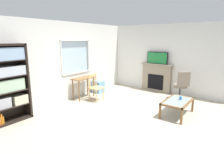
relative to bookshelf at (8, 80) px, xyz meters
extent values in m
cube|color=#B2A893|center=(2.13, -2.25, -1.09)|extent=(6.48, 5.98, 0.02)
cube|color=silver|center=(2.13, 0.24, -0.65)|extent=(5.48, 0.12, 0.86)
cube|color=silver|center=(2.13, 0.24, 1.23)|extent=(5.48, 0.12, 0.59)
cube|color=silver|center=(0.57, 0.24, 0.36)|extent=(2.36, 0.12, 1.16)
cube|color=silver|center=(3.93, 0.24, 0.36)|extent=(1.88, 0.12, 1.16)
cube|color=silver|center=(2.37, 0.25, 0.36)|extent=(1.24, 0.02, 1.16)
cube|color=white|center=(2.37, 0.18, -0.21)|extent=(1.30, 0.06, 0.03)
cube|color=white|center=(2.37, 0.18, 0.92)|extent=(1.30, 0.06, 0.03)
cube|color=white|center=(1.75, 0.18, 0.36)|extent=(0.03, 0.06, 1.16)
cube|color=white|center=(3.00, 0.18, 0.36)|extent=(0.03, 0.06, 1.16)
cube|color=silver|center=(4.93, -2.25, 0.22)|extent=(0.12, 5.18, 2.60)
cube|color=black|center=(0.43, -0.01, -0.10)|extent=(0.05, 0.38, 1.95)
cube|color=black|center=(0.00, -0.01, 0.85)|extent=(0.90, 0.38, 0.05)
cube|color=black|center=(0.00, -0.01, -1.06)|extent=(0.90, 0.38, 0.05)
cube|color=black|center=(0.00, 0.18, -0.10)|extent=(0.90, 0.02, 1.95)
cube|color=black|center=(0.00, -0.01, -0.68)|extent=(0.85, 0.36, 0.02)
cube|color=black|center=(0.00, -0.01, -0.29)|extent=(0.85, 0.36, 0.02)
cube|color=black|center=(0.00, -0.01, 0.09)|extent=(0.85, 0.36, 0.02)
cube|color=black|center=(0.00, -0.01, 0.47)|extent=(0.85, 0.36, 0.02)
cube|color=#B2B2BC|center=(-0.20, -0.02, -0.53)|extent=(0.32, 0.27, 0.26)
cube|color=beige|center=(0.20, -0.02, -0.55)|extent=(0.35, 0.31, 0.23)
cube|color=#B7D6B2|center=(0.00, -0.02, -0.13)|extent=(0.67, 0.27, 0.30)
cube|color=silver|center=(0.01, -0.02, 0.21)|extent=(0.76, 0.31, 0.23)
cube|color=#9EBCDB|center=(0.01, -0.02, 0.63)|extent=(0.77, 0.30, 0.30)
cube|color=orange|center=(-0.30, -0.03, -0.89)|extent=(0.03, 0.25, 0.27)
cube|color=orange|center=(-0.26, -0.03, -0.94)|extent=(0.02, 0.24, 0.19)
cube|color=brown|center=(2.42, -0.11, -0.36)|extent=(0.80, 0.41, 0.03)
cylinder|color=brown|center=(2.07, -0.26, -0.73)|extent=(0.04, 0.04, 0.70)
cylinder|color=brown|center=(2.77, -0.26, -0.73)|extent=(0.04, 0.04, 0.70)
cylinder|color=brown|center=(2.07, 0.05, -0.73)|extent=(0.04, 0.04, 0.70)
cylinder|color=brown|center=(2.77, 0.05, -0.73)|extent=(0.04, 0.04, 0.70)
cube|color=tan|center=(2.47, -0.66, -0.63)|extent=(0.43, 0.41, 0.04)
cylinder|color=tan|center=(2.29, -0.81, -0.86)|extent=(0.04, 0.04, 0.43)
cylinder|color=tan|center=(2.63, -0.82, -0.86)|extent=(0.04, 0.04, 0.43)
cylinder|color=tan|center=(2.30, -0.49, -0.86)|extent=(0.04, 0.04, 0.43)
cylinder|color=tan|center=(2.64, -0.50, -0.86)|extent=(0.04, 0.04, 0.43)
cylinder|color=tan|center=(2.30, -0.49, -0.41)|extent=(0.04, 0.04, 0.45)
cylinder|color=tan|center=(2.64, -0.50, -0.41)|extent=(0.04, 0.04, 0.45)
cube|color=tan|center=(2.47, -0.50, -0.21)|extent=(0.36, 0.04, 0.06)
cylinder|color=tan|center=(2.36, -0.50, -0.44)|extent=(0.02, 0.02, 0.35)
cylinder|color=tan|center=(2.47, -0.50, -0.44)|extent=(0.02, 0.02, 0.35)
cylinder|color=tan|center=(2.57, -0.50, -0.44)|extent=(0.02, 0.02, 0.35)
cube|color=#72ADDB|center=(3.24, -0.06, -0.85)|extent=(0.35, 0.40, 0.45)
cube|color=gray|center=(4.78, -1.77, -0.55)|extent=(0.18, 1.15, 1.06)
cube|color=black|center=(4.69, -1.77, -0.69)|extent=(0.03, 0.63, 0.58)
cube|color=gray|center=(4.76, -1.77, 0.00)|extent=(0.26, 1.25, 0.04)
cube|color=black|center=(4.76, -1.77, 0.25)|extent=(0.05, 0.82, 0.46)
cube|color=#237F3D|center=(4.73, -1.77, 0.25)|extent=(0.01, 0.77, 0.41)
cylinder|color=#7A6B5B|center=(4.32, -2.85, -0.60)|extent=(0.48, 0.48, 0.09)
cube|color=#7A6B5B|center=(4.16, -3.00, -0.32)|extent=(0.33, 0.35, 0.48)
cylinder|color=#38383D|center=(4.32, -2.85, -0.84)|extent=(0.06, 0.06, 0.42)
cube|color=#38383D|center=(4.23, -2.74, -1.05)|extent=(0.21, 0.23, 0.03)
cylinder|color=#38383D|center=(4.13, -2.64, -1.06)|extent=(0.05, 0.05, 0.05)
cube|color=#38383D|center=(4.20, -2.91, -1.05)|extent=(0.27, 0.15, 0.03)
cylinder|color=#38383D|center=(4.07, -2.96, -1.06)|extent=(0.05, 0.05, 0.05)
cube|color=#38383D|center=(4.34, -2.99, -1.05)|extent=(0.07, 0.28, 0.03)
cylinder|color=#38383D|center=(4.35, -3.13, -1.06)|extent=(0.05, 0.05, 0.05)
cube|color=#38383D|center=(4.46, -2.88, -1.05)|extent=(0.28, 0.09, 0.03)
cylinder|color=#38383D|center=(4.60, -2.91, -1.06)|extent=(0.05, 0.05, 0.05)
cube|color=#38383D|center=(4.39, -2.73, -1.05)|extent=(0.17, 0.26, 0.03)
cylinder|color=#38383D|center=(4.46, -2.60, -1.06)|extent=(0.05, 0.05, 0.05)
cube|color=#8C9E99|center=(2.93, -3.22, -0.67)|extent=(0.97, 0.50, 0.02)
cube|color=brown|center=(2.93, -3.50, -0.69)|extent=(1.07, 0.05, 0.05)
cube|color=brown|center=(2.93, -2.95, -0.69)|extent=(1.07, 0.05, 0.05)
cube|color=brown|center=(2.42, -3.22, -0.69)|extent=(0.05, 0.60, 0.05)
cube|color=brown|center=(3.44, -3.22, -0.69)|extent=(0.05, 0.60, 0.05)
cube|color=brown|center=(2.42, -3.50, -0.90)|extent=(0.05, 0.05, 0.37)
cube|color=brown|center=(3.44, -3.50, -0.90)|extent=(0.05, 0.05, 0.37)
cube|color=brown|center=(2.42, -2.95, -0.90)|extent=(0.05, 0.05, 0.37)
cube|color=brown|center=(3.44, -2.95, -0.90)|extent=(0.05, 0.05, 0.37)
cylinder|color=#337FD6|center=(3.04, -3.26, -0.62)|extent=(0.07, 0.07, 0.09)
camera|label=1|loc=(-1.96, -4.70, 0.99)|focal=29.63mm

